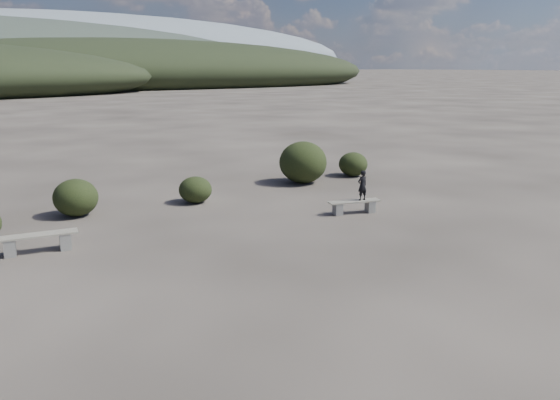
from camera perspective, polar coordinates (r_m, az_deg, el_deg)
ground at (r=11.02m, az=7.71°, el=-9.61°), size 1200.00×1200.00×0.00m
bench_left at (r=14.32m, az=-23.99°, el=-3.97°), size 1.88×0.67×0.46m
bench_right at (r=16.68m, az=7.75°, el=-0.60°), size 1.64×0.78×0.40m
seated_person at (r=16.64m, az=8.60°, el=1.52°), size 0.34×0.22×0.91m
shrub_b at (r=17.31m, az=-20.57°, el=0.24°), size 1.30×1.30×1.12m
shrub_c at (r=18.04m, az=-8.84°, el=1.08°), size 1.08×1.08×0.86m
shrub_d at (r=20.84m, az=2.42°, el=3.95°), size 1.82×1.82×1.59m
shrub_e at (r=22.40m, az=7.65°, el=3.73°), size 1.17×1.17×0.97m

